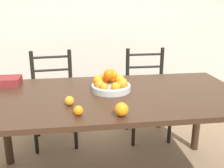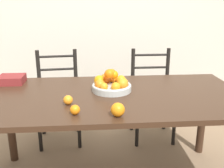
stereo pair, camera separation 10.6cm
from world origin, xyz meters
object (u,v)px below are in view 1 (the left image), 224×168
at_px(orange_loose_0, 69,101).
at_px(fruit_bowl, 110,84).
at_px(orange_loose_1, 78,111).
at_px(chair_right, 147,95).
at_px(book_stack, 8,81).
at_px(orange_loose_2, 121,110).
at_px(chair_left, 54,100).

bearing_deg(orange_loose_0, fruit_bowl, 40.33).
relative_size(orange_loose_1, chair_right, 0.06).
bearing_deg(fruit_bowl, orange_loose_0, -139.67).
relative_size(orange_loose_0, book_stack, 0.31).
height_order(orange_loose_1, orange_loose_2, orange_loose_2).
xyz_separation_m(orange_loose_1, chair_left, (-0.24, 1.11, -0.34)).
distance_m(orange_loose_1, orange_loose_2, 0.25).
bearing_deg(book_stack, chair_left, 54.80).
relative_size(orange_loose_0, chair_left, 0.07).
xyz_separation_m(orange_loose_2, book_stack, (-0.80, 0.72, -0.01)).
bearing_deg(chair_left, book_stack, -130.58).
distance_m(orange_loose_0, chair_right, 1.28).
relative_size(fruit_bowl, orange_loose_1, 4.94).
xyz_separation_m(orange_loose_0, book_stack, (-0.50, 0.51, 0.00)).
xyz_separation_m(orange_loose_2, chair_left, (-0.49, 1.16, -0.35)).
bearing_deg(fruit_bowl, chair_right, 54.88).
bearing_deg(orange_loose_0, orange_loose_2, -34.80).
height_order(orange_loose_2, chair_right, chair_right).
distance_m(orange_loose_2, chair_right, 1.30).
height_order(fruit_bowl, orange_loose_2, fruit_bowl).
xyz_separation_m(orange_loose_0, chair_left, (-0.19, 0.95, -0.34)).
bearing_deg(orange_loose_1, book_stack, 129.56).
distance_m(chair_left, chair_right, 0.98).
relative_size(fruit_bowl, book_stack, 1.47).
bearing_deg(book_stack, orange_loose_0, -45.41).
relative_size(orange_loose_1, orange_loose_2, 0.72).
bearing_deg(orange_loose_0, orange_loose_1, -71.70).
bearing_deg(chair_right, book_stack, -161.04).
distance_m(fruit_bowl, orange_loose_1, 0.49).
bearing_deg(chair_right, orange_loose_2, -112.77).
distance_m(orange_loose_0, book_stack, 0.71).
distance_m(orange_loose_0, orange_loose_1, 0.17).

